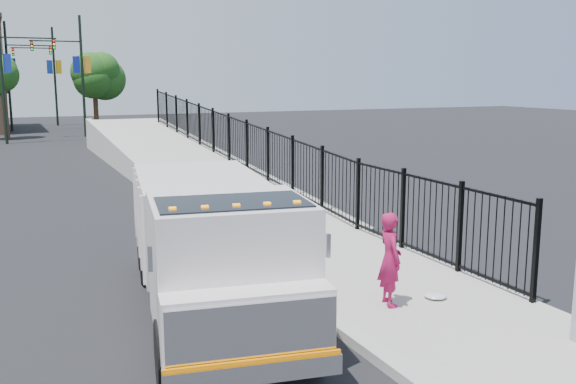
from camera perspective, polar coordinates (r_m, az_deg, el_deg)
name	(u,v)px	position (r m, az deg, el deg)	size (l,w,h in m)	color
ground	(299,302)	(11.72, 1.03, -9.73)	(120.00, 120.00, 0.00)	black
sidewalk	(457,320)	(11.09, 14.83, -10.94)	(3.55, 12.00, 0.12)	#9E998E
curb	(356,338)	(10.04, 6.05, -12.80)	(0.30, 12.00, 0.16)	#ADAAA3
ramp	(181,174)	(27.13, -9.47, 1.59)	(3.95, 24.00, 1.70)	#9E998E
iron_fence	(247,162)	(23.66, -3.67, 2.66)	(0.10, 28.00, 1.80)	black
truck	(211,239)	(10.78, -6.83, -4.17)	(3.25, 7.18, 2.37)	black
worker	(390,259)	(11.12, 9.06, -5.91)	(0.59, 0.39, 1.62)	#971241
debris	(435,295)	(11.82, 12.97, -8.95)	(0.40, 0.40, 0.10)	silver
light_pole_0	(7,71)	(42.34, -23.70, 9.85)	(3.77, 0.22, 8.00)	black
light_pole_1	(78,71)	(45.62, -18.20, 10.16)	(3.78, 0.22, 8.00)	black
light_pole_2	(12,72)	(52.27, -23.30, 9.78)	(3.77, 0.22, 8.00)	black
light_pole_3	(51,72)	(56.98, -20.35, 9.94)	(3.78, 0.22, 8.00)	black
tree_0	(3,78)	(45.15, -24.02, 9.23)	(2.31, 2.31, 5.15)	#382314
tree_1	(94,77)	(49.86, -16.84, 9.72)	(2.86, 2.86, 5.43)	#382314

